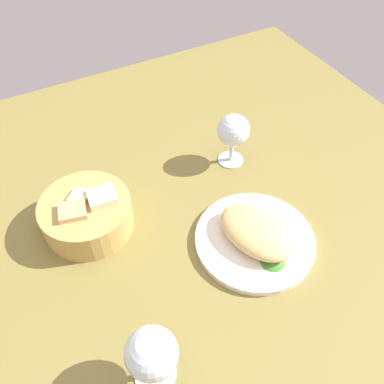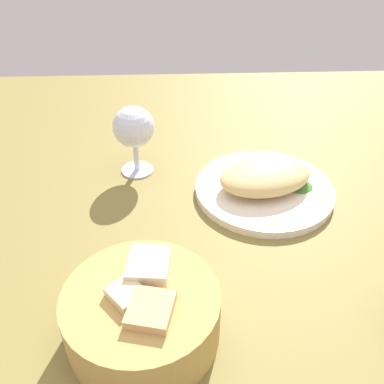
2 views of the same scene
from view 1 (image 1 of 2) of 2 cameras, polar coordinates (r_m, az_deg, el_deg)
ground_plane at (r=79.46cm, az=-0.55°, el=-10.13°), size 140.00×140.00×2.00cm
plate at (r=81.44cm, az=8.78°, el=-6.69°), size 23.58×23.58×1.40cm
omelette at (r=79.17cm, az=9.02°, el=-5.52°), size 18.37×14.65×4.24cm
lettuce_garnish at (r=77.86cm, az=11.28°, el=-9.29°), size 4.72×4.72×1.35cm
bread_basket at (r=83.24cm, az=-14.51°, el=-3.00°), size 17.99×17.99×8.59cm
wine_glass_near at (r=91.00cm, az=5.80°, el=8.37°), size 7.34×7.34×12.78cm
wine_glass_far at (r=62.19cm, az=-5.70°, el=-21.74°), size 7.85×7.85×12.91cm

